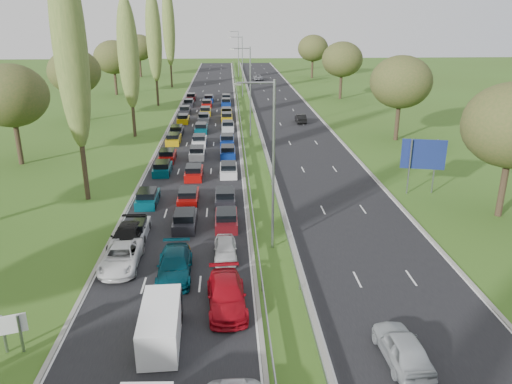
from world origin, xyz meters
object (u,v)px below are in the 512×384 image
object	(u,v)px
near_car_2	(121,257)
near_car_3	(127,237)
info_sign	(11,328)
direction_sign	(423,157)
white_van_rear	(161,323)

from	to	relation	value
near_car_2	near_car_3	world-z (taller)	near_car_3
near_car_2	near_car_3	distance (m)	3.19
near_car_3	near_car_2	bearing A→B (deg)	-84.71
info_sign	direction_sign	distance (m)	36.32
white_van_rear	direction_sign	distance (m)	30.50
near_car_3	direction_sign	xyz separation A→B (m)	(25.40, 10.12, 2.79)
near_car_2	near_car_3	bearing A→B (deg)	92.43
near_car_2	direction_sign	world-z (taller)	direction_sign
near_car_3	white_van_rear	bearing A→B (deg)	-69.04
near_car_2	direction_sign	distance (m)	28.66
white_van_rear	info_sign	bearing A→B (deg)	-177.21
near_car_2	near_car_3	xyz separation A→B (m)	(-0.17, 3.19, 0.03)
near_car_2	white_van_rear	xyz separation A→B (m)	(3.65, -8.09, 0.26)
near_car_3	white_van_rear	world-z (taller)	white_van_rear
info_sign	direction_sign	xyz separation A→B (m)	(28.80, 22.02, 2.20)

